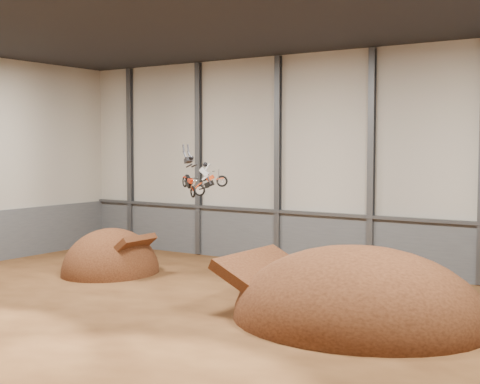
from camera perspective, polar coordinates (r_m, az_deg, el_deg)
name	(u,v)px	position (r m, az deg, el deg)	size (l,w,h in m)	color
floor	(180,316)	(31.86, -5.13, -10.48)	(40.00, 40.00, 0.00)	#432511
back_wall	(324,161)	(43.62, 7.18, 2.67)	(40.00, 0.10, 14.00)	#BBB4A6
ceiling	(178,12)	(31.46, -5.29, 15.05)	(40.00, 40.00, 0.00)	black
lower_band_back	(323,241)	(43.95, 7.06, -4.19)	(39.80, 0.18, 3.50)	#54575C
steel_rail	(322,214)	(43.60, 6.99, -1.87)	(39.80, 0.35, 0.20)	#47494F
steel_column_0	(130,158)	(52.97, -9.34, 2.86)	(0.40, 0.36, 13.90)	#47494F
steel_column_1	(199,159)	(48.70, -3.56, 2.82)	(0.40, 0.36, 13.90)	#47494F
steel_column_2	(278,160)	(45.01, 3.25, 2.73)	(0.40, 0.36, 13.90)	#47494F
steel_column_3	(371,161)	(42.07, 11.14, 2.59)	(0.40, 0.36, 13.90)	#47494F
takeoff_ramp	(111,273)	(42.82, -10.96, -6.82)	(5.65, 6.51, 5.65)	#361A0D
landing_ramp	(358,321)	(31.38, 10.01, -10.75)	(11.80, 10.44, 6.81)	#361A0D
fmx_rider_a	(213,175)	(37.68, -2.33, 1.48)	(2.02, 0.77, 1.83)	red
fmx_rider_b	(188,171)	(32.62, -4.45, 1.81)	(2.40, 0.69, 2.06)	red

